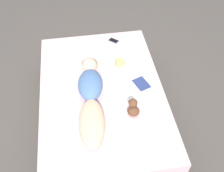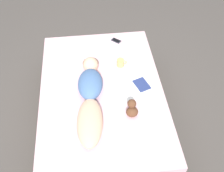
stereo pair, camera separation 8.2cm
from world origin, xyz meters
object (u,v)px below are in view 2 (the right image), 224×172
open_magazine (134,88)px  coffee_mug (121,63)px  person (90,94)px  cell_phone (116,41)px

open_magazine → coffee_mug: size_ratio=4.23×
person → open_magazine: bearing=16.0°
cell_phone → coffee_mug: bearing=-139.8°
cell_phone → open_magazine: bearing=-132.9°
person → cell_phone: (0.42, 1.01, -0.08)m
person → cell_phone: 1.09m
open_magazine → coffee_mug: 0.41m
open_magazine → cell_phone: bearing=76.3°
open_magazine → person: bearing=172.1°
coffee_mug → cell_phone: 0.50m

